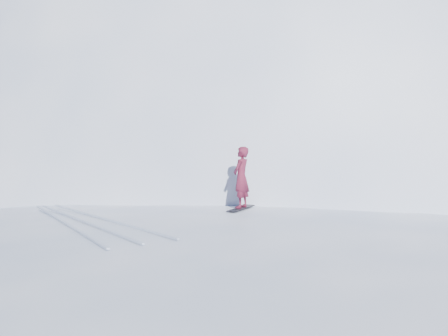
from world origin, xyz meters
The scene contains 6 objects.
near_ridge centered at (1.00, 3.00, 0.00)m, with size 36.00×28.00×4.80m, color white.
summit_peak centered at (22.00, 26.00, 0.00)m, with size 60.00×56.00×56.00m, color white.
peak_shoulder centered at (10.00, 20.00, 0.00)m, with size 28.00×24.00×18.00m, color white.
snowboard centered at (3.17, 3.80, 2.41)m, with size 1.38×0.26×0.02m, color black.
snowboarder centered at (3.17, 3.80, 3.28)m, with size 0.63×0.41×1.72m, color maroon.
board_tracks centered at (-1.05, 4.05, 2.42)m, with size 2.04×5.97×0.04m.
Camera 1 is at (-2.67, -5.72, 4.13)m, focal length 32.00 mm.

